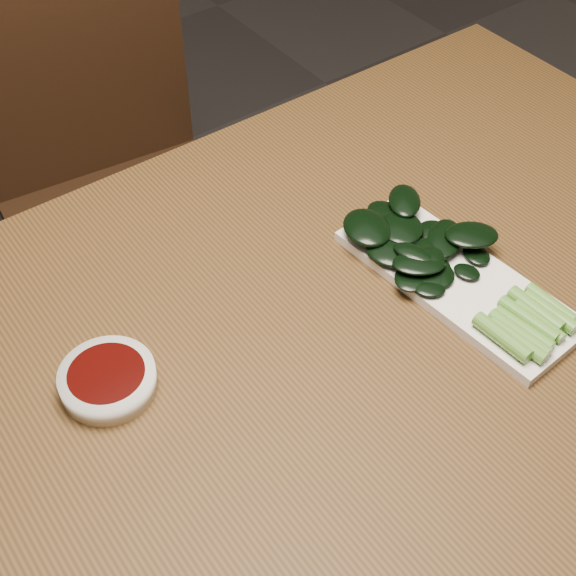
{
  "coord_description": "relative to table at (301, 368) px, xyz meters",
  "views": [
    {
      "loc": [
        -0.38,
        -0.49,
        1.48
      ],
      "look_at": [
        0.02,
        0.06,
        0.76
      ],
      "focal_mm": 50.0,
      "sensor_mm": 36.0,
      "label": 1
    }
  ],
  "objects": [
    {
      "name": "table",
      "position": [
        0.0,
        0.0,
        0.0
      ],
      "size": [
        1.4,
        0.8,
        0.75
      ],
      "color": "#4E3316",
      "rests_on": "ground"
    },
    {
      "name": "sauce_bowl",
      "position": [
        -0.22,
        0.06,
        0.09
      ],
      "size": [
        0.11,
        0.11,
        0.03
      ],
      "color": "white",
      "rests_on": "table"
    },
    {
      "name": "serving_plate",
      "position": [
        0.2,
        -0.05,
        0.08
      ],
      "size": [
        0.15,
        0.33,
        0.01
      ],
      "rotation": [
        0.0,
        0.0,
        0.07
      ],
      "color": "white",
      "rests_on": "table"
    },
    {
      "name": "chair_far",
      "position": [
        0.07,
        0.69,
        -0.19
      ],
      "size": [
        0.47,
        0.47,
        0.89
      ],
      "rotation": [
        0.0,
        0.0,
        -0.11
      ],
      "color": "black",
      "rests_on": "ground"
    },
    {
      "name": "gai_lan",
      "position": [
        0.2,
        -0.02,
        0.1
      ],
      "size": [
        0.18,
        0.33,
        0.03
      ],
      "color": "#5A9533",
      "rests_on": "serving_plate"
    }
  ]
}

